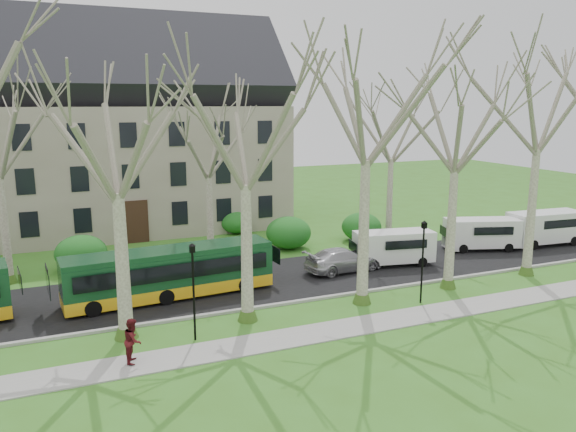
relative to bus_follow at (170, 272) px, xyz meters
The scene contains 15 objects.
ground 7.74m from the bus_follow, 39.48° to the right, with size 120.00×120.00×0.00m, color #396F1F.
sidewalk 9.50m from the bus_follow, 51.33° to the right, with size 70.00×2.00×0.06m, color gray.
road 6.07m from the bus_follow, ahead, with size 80.00×8.00×0.06m, color black.
curb 6.89m from the bus_follow, 29.61° to the right, with size 80.00×0.25×0.14m, color #A5A39E.
building 20.28m from the bus_follow, 90.38° to the left, with size 26.50×12.20×16.00m.
tree_row_verge 9.28m from the bus_follow, 37.69° to the right, with size 49.00×7.00×14.00m.
tree_row_far 8.92m from the bus_follow, 53.63° to the left, with size 33.00×7.00×12.00m.
lamp_row 8.36m from the bus_follow, 44.83° to the right, with size 36.22×0.22×4.30m.
hedges 9.25m from the bus_follow, 82.51° to the left, with size 30.60×8.60×2.00m.
bus_follow is the anchor object (origin of this frame).
sedan 10.78m from the bus_follow, ahead, with size 2.02×4.96×1.44m, color #B1B0B5.
van_a 14.38m from the bus_follow, ahead, with size 5.03×1.83×2.19m, color white, non-canonical shape.
van_b 22.25m from the bus_follow, ahead, with size 5.08×1.85×2.22m, color white, non-canonical shape.
van_c 27.49m from the bus_follow, ahead, with size 5.60×2.04×2.44m, color white, non-canonical shape.
pedestrian_b 7.68m from the bus_follow, 112.53° to the right, with size 0.88×0.69×1.82m, color #4F1216.
Camera 1 is at (-11.27, -23.98, 10.29)m, focal length 35.00 mm.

